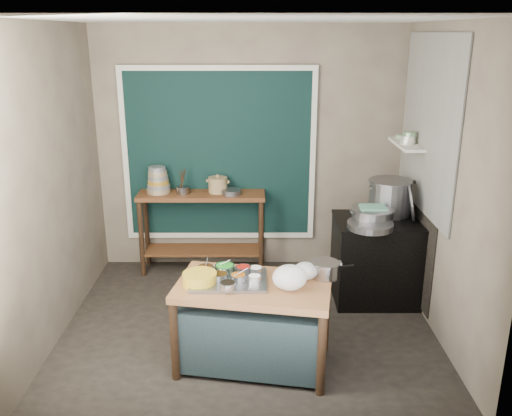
{
  "coord_description": "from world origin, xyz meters",
  "views": [
    {
      "loc": [
        0.06,
        -4.65,
        2.7
      ],
      "look_at": [
        0.07,
        0.25,
        1.11
      ],
      "focal_mm": 38.0,
      "sensor_mm": 36.0,
      "label": 1
    }
  ],
  "objects_px": {
    "ceramic_crock": "(218,186)",
    "prep_table": "(254,324)",
    "saucepan": "(325,270)",
    "condiment_tray": "(228,280)",
    "yellow_basin": "(200,279)",
    "stock_pot": "(390,197)",
    "back_counter": "(203,232)",
    "utensil_cup": "(183,190)",
    "steamer": "(372,215)",
    "stove_block": "(378,261)"
  },
  "relations": [
    {
      "from": "prep_table",
      "to": "saucepan",
      "type": "xyz_separation_m",
      "value": [
        0.59,
        0.12,
        0.44
      ]
    },
    {
      "from": "prep_table",
      "to": "saucepan",
      "type": "distance_m",
      "value": 0.75
    },
    {
      "from": "stock_pot",
      "to": "steamer",
      "type": "bearing_deg",
      "value": -131.68
    },
    {
      "from": "saucepan",
      "to": "ceramic_crock",
      "type": "relative_size",
      "value": 1.08
    },
    {
      "from": "condiment_tray",
      "to": "yellow_basin",
      "type": "relative_size",
      "value": 2.26
    },
    {
      "from": "back_counter",
      "to": "yellow_basin",
      "type": "bearing_deg",
      "value": -85.13
    },
    {
      "from": "yellow_basin",
      "to": "steamer",
      "type": "height_order",
      "value": "steamer"
    },
    {
      "from": "condiment_tray",
      "to": "steamer",
      "type": "bearing_deg",
      "value": 38.34
    },
    {
      "from": "saucepan",
      "to": "utensil_cup",
      "type": "bearing_deg",
      "value": 116.38
    },
    {
      "from": "stock_pot",
      "to": "saucepan",
      "type": "bearing_deg",
      "value": -123.01
    },
    {
      "from": "stove_block",
      "to": "steamer",
      "type": "relative_size",
      "value": 2.02
    },
    {
      "from": "yellow_basin",
      "to": "steamer",
      "type": "bearing_deg",
      "value": 35.59
    },
    {
      "from": "condiment_tray",
      "to": "steamer",
      "type": "height_order",
      "value": "steamer"
    },
    {
      "from": "back_counter",
      "to": "condiment_tray",
      "type": "height_order",
      "value": "back_counter"
    },
    {
      "from": "condiment_tray",
      "to": "utensil_cup",
      "type": "bearing_deg",
      "value": 107.82
    },
    {
      "from": "stove_block",
      "to": "steamer",
      "type": "distance_m",
      "value": 0.54
    },
    {
      "from": "saucepan",
      "to": "utensil_cup",
      "type": "xyz_separation_m",
      "value": [
        -1.4,
        1.78,
        0.18
      ]
    },
    {
      "from": "yellow_basin",
      "to": "saucepan",
      "type": "height_order",
      "value": "saucepan"
    },
    {
      "from": "saucepan",
      "to": "ceramic_crock",
      "type": "distance_m",
      "value": 2.11
    },
    {
      "from": "back_counter",
      "to": "utensil_cup",
      "type": "distance_m",
      "value": 0.56
    },
    {
      "from": "condiment_tray",
      "to": "utensil_cup",
      "type": "height_order",
      "value": "utensil_cup"
    },
    {
      "from": "condiment_tray",
      "to": "yellow_basin",
      "type": "xyz_separation_m",
      "value": [
        -0.23,
        -0.06,
        0.04
      ]
    },
    {
      "from": "ceramic_crock",
      "to": "stove_block",
      "type": "bearing_deg",
      "value": -24.17
    },
    {
      "from": "prep_table",
      "to": "utensil_cup",
      "type": "bearing_deg",
      "value": 122.89
    },
    {
      "from": "yellow_basin",
      "to": "saucepan",
      "type": "bearing_deg",
      "value": 8.16
    },
    {
      "from": "ceramic_crock",
      "to": "utensil_cup",
      "type": "bearing_deg",
      "value": -170.78
    },
    {
      "from": "back_counter",
      "to": "utensil_cup",
      "type": "relative_size",
      "value": 9.9
    },
    {
      "from": "stove_block",
      "to": "utensil_cup",
      "type": "distance_m",
      "value": 2.29
    },
    {
      "from": "steamer",
      "to": "saucepan",
      "type": "bearing_deg",
      "value": -120.51
    },
    {
      "from": "condiment_tray",
      "to": "saucepan",
      "type": "xyz_separation_m",
      "value": [
        0.8,
        0.09,
        0.05
      ]
    },
    {
      "from": "utensil_cup",
      "to": "stock_pot",
      "type": "distance_m",
      "value": 2.29
    },
    {
      "from": "stove_block",
      "to": "saucepan",
      "type": "height_order",
      "value": "saucepan"
    },
    {
      "from": "saucepan",
      "to": "utensil_cup",
      "type": "relative_size",
      "value": 1.69
    },
    {
      "from": "condiment_tray",
      "to": "stove_block",
      "type": "bearing_deg",
      "value": 37.76
    },
    {
      "from": "stove_block",
      "to": "steamer",
      "type": "bearing_deg",
      "value": -150.97
    },
    {
      "from": "stove_block",
      "to": "stock_pot",
      "type": "relative_size",
      "value": 1.92
    },
    {
      "from": "back_counter",
      "to": "stock_pot",
      "type": "relative_size",
      "value": 3.1
    },
    {
      "from": "utensil_cup",
      "to": "stock_pot",
      "type": "relative_size",
      "value": 0.31
    },
    {
      "from": "condiment_tray",
      "to": "ceramic_crock",
      "type": "bearing_deg",
      "value": 96.09
    },
    {
      "from": "ceramic_crock",
      "to": "prep_table",
      "type": "bearing_deg",
      "value": -78.19
    },
    {
      "from": "condiment_tray",
      "to": "saucepan",
      "type": "height_order",
      "value": "saucepan"
    },
    {
      "from": "yellow_basin",
      "to": "ceramic_crock",
      "type": "distance_m",
      "value": 2.01
    },
    {
      "from": "prep_table",
      "to": "back_counter",
      "type": "distance_m",
      "value": 2.02
    },
    {
      "from": "stock_pot",
      "to": "ceramic_crock",
      "type": "bearing_deg",
      "value": 162.69
    },
    {
      "from": "condiment_tray",
      "to": "saucepan",
      "type": "bearing_deg",
      "value": 6.37
    },
    {
      "from": "prep_table",
      "to": "stock_pot",
      "type": "xyz_separation_m",
      "value": [
        1.42,
        1.4,
        0.69
      ]
    },
    {
      "from": "condiment_tray",
      "to": "stock_pot",
      "type": "xyz_separation_m",
      "value": [
        1.63,
        1.36,
        0.3
      ]
    },
    {
      "from": "prep_table",
      "to": "utensil_cup",
      "type": "distance_m",
      "value": 2.16
    },
    {
      "from": "utensil_cup",
      "to": "condiment_tray",
      "type": "bearing_deg",
      "value": -72.18
    },
    {
      "from": "saucepan",
      "to": "ceramic_crock",
      "type": "bearing_deg",
      "value": 106.8
    }
  ]
}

